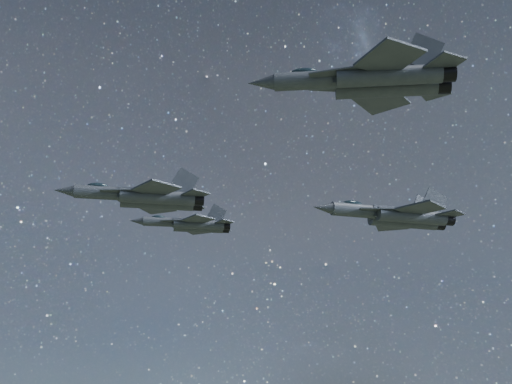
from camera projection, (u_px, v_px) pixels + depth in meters
name	position (u px, v px, depth m)	size (l,w,h in m)	color
jet_lead	(145.00, 197.00, 72.61)	(18.75, 13.03, 4.71)	#32373E
jet_left	(190.00, 224.00, 88.09)	(15.45, 10.65, 3.88)	#32373E
jet_right	(370.00, 80.00, 52.27)	(18.33, 12.05, 4.71)	#32373E
jet_slot	(396.00, 216.00, 73.07)	(18.67, 13.19, 4.73)	#32373E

